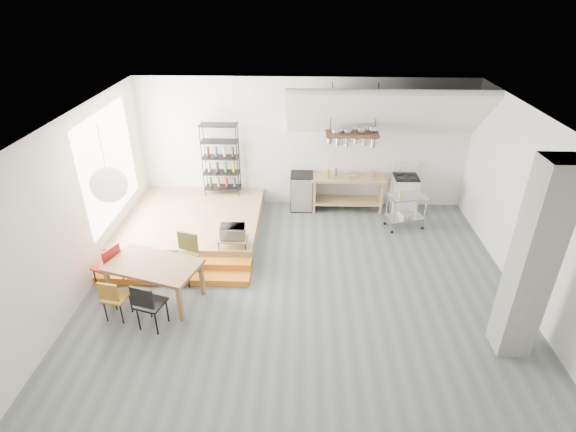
{
  "coord_description": "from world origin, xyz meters",
  "views": [
    {
      "loc": [
        -0.02,
        -6.96,
        5.25
      ],
      "look_at": [
        -0.29,
        0.8,
        1.06
      ],
      "focal_mm": 28.0,
      "sensor_mm": 36.0,
      "label": 1
    }
  ],
  "objects_px": {
    "stove": "(404,193)",
    "rolling_cart": "(406,207)",
    "mini_fridge": "(302,191)",
    "dining_table": "(154,268)"
  },
  "relations": [
    {
      "from": "rolling_cart",
      "to": "mini_fridge",
      "type": "relative_size",
      "value": 0.99
    },
    {
      "from": "mini_fridge",
      "to": "rolling_cart",
      "type": "bearing_deg",
      "value": -20.52
    },
    {
      "from": "rolling_cart",
      "to": "mini_fridge",
      "type": "xyz_separation_m",
      "value": [
        -2.41,
        0.9,
        -0.07
      ]
    },
    {
      "from": "stove",
      "to": "rolling_cart",
      "type": "relative_size",
      "value": 1.28
    },
    {
      "from": "stove",
      "to": "rolling_cart",
      "type": "height_order",
      "value": "stove"
    },
    {
      "from": "dining_table",
      "to": "mini_fridge",
      "type": "height_order",
      "value": "mini_fridge"
    },
    {
      "from": "dining_table",
      "to": "rolling_cart",
      "type": "distance_m",
      "value": 5.73
    },
    {
      "from": "dining_table",
      "to": "mini_fridge",
      "type": "distance_m",
      "value": 4.52
    },
    {
      "from": "stove",
      "to": "rolling_cart",
      "type": "bearing_deg",
      "value": -98.07
    },
    {
      "from": "rolling_cart",
      "to": "stove",
      "type": "bearing_deg",
      "value": 66.89
    }
  ]
}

